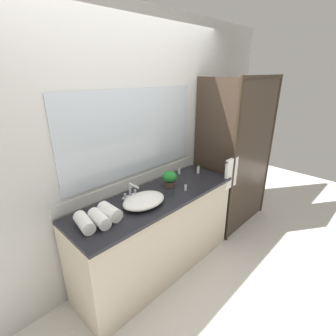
% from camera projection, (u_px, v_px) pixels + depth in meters
% --- Properties ---
extents(ground_plane, '(8.00, 8.00, 0.00)m').
position_uv_depth(ground_plane, '(159.00, 268.00, 2.74)').
color(ground_plane, silver).
extents(wall_back_with_mirror, '(4.40, 0.06, 2.60)m').
position_uv_depth(wall_back_with_mirror, '(133.00, 149.00, 2.48)').
color(wall_back_with_mirror, silver).
rests_on(wall_back_with_mirror, ground_plane).
extents(vanity_cabinet, '(1.80, 0.58, 0.90)m').
position_uv_depth(vanity_cabinet, '(157.00, 234.00, 2.58)').
color(vanity_cabinet, beige).
rests_on(vanity_cabinet, ground_plane).
extents(shower_enclosure, '(1.20, 0.59, 2.00)m').
position_uv_depth(shower_enclosure, '(241.00, 158.00, 3.09)').
color(shower_enclosure, '#2D2319').
rests_on(shower_enclosure, ground_plane).
extents(sink_basin, '(0.42, 0.31, 0.08)m').
position_uv_depth(sink_basin, '(144.00, 200.00, 2.24)').
color(sink_basin, white).
rests_on(sink_basin, vanity_cabinet).
extents(faucet, '(0.17, 0.15, 0.15)m').
position_uv_depth(faucet, '(131.00, 193.00, 2.35)').
color(faucet, silver).
rests_on(faucet, vanity_cabinet).
extents(potted_plant, '(0.15, 0.15, 0.17)m').
position_uv_depth(potted_plant, '(170.00, 178.00, 2.57)').
color(potted_plant, '#473828').
rests_on(potted_plant, vanity_cabinet).
extents(amenity_bottle_body_wash, '(0.03, 0.03, 0.08)m').
position_uv_depth(amenity_bottle_body_wash, '(186.00, 187.00, 2.51)').
color(amenity_bottle_body_wash, white).
rests_on(amenity_bottle_body_wash, vanity_cabinet).
extents(amenity_bottle_shampoo, '(0.03, 0.03, 0.08)m').
position_uv_depth(amenity_bottle_shampoo, '(179.00, 171.00, 2.91)').
color(amenity_bottle_shampoo, silver).
rests_on(amenity_bottle_shampoo, vanity_cabinet).
extents(amenity_bottle_conditioner, '(0.03, 0.03, 0.10)m').
position_uv_depth(amenity_bottle_conditioner, '(198.00, 169.00, 2.93)').
color(amenity_bottle_conditioner, white).
rests_on(amenity_bottle_conditioner, vanity_cabinet).
extents(rolled_towel_near_edge, '(0.14, 0.24, 0.10)m').
position_uv_depth(rolled_towel_near_edge, '(84.00, 223.00, 1.89)').
color(rolled_towel_near_edge, white).
rests_on(rolled_towel_near_edge, vanity_cabinet).
extents(rolled_towel_middle, '(0.12, 0.23, 0.10)m').
position_uv_depth(rolled_towel_middle, '(99.00, 219.00, 1.94)').
color(rolled_towel_middle, white).
rests_on(rolled_towel_middle, vanity_cabinet).
extents(rolled_towel_far_edge, '(0.11, 0.21, 0.11)m').
position_uv_depth(rolled_towel_far_edge, '(110.00, 212.00, 2.03)').
color(rolled_towel_far_edge, white).
rests_on(rolled_towel_far_edge, vanity_cabinet).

